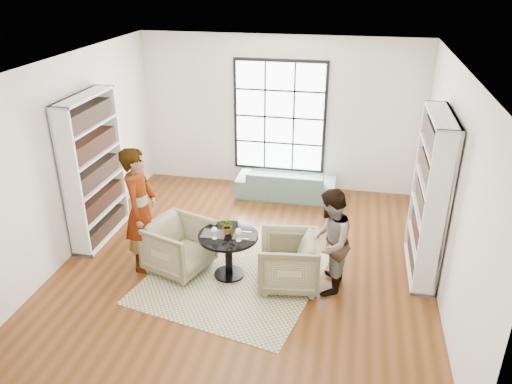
% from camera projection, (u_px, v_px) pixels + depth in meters
% --- Properties ---
extents(ground, '(6.00, 6.00, 0.00)m').
position_uv_depth(ground, '(248.00, 261.00, 7.69)').
color(ground, brown).
extents(room_shell, '(6.00, 6.01, 6.00)m').
position_uv_depth(room_shell, '(254.00, 173.00, 7.64)').
color(room_shell, silver).
rests_on(room_shell, ground).
extents(rug, '(2.79, 2.79, 0.01)m').
position_uv_depth(rug, '(233.00, 278.00, 7.28)').
color(rug, '#BFB28F').
rests_on(rug, ground).
extents(pedestal_table, '(0.86, 0.86, 0.69)m').
position_uv_depth(pedestal_table, '(228.00, 246.00, 7.14)').
color(pedestal_table, black).
rests_on(pedestal_table, ground).
extents(sofa, '(1.91, 0.75, 0.56)m').
position_uv_depth(sofa, '(286.00, 183.00, 9.71)').
color(sofa, slate).
rests_on(sofa, ground).
extents(armchair_left, '(1.08, 1.07, 0.78)m').
position_uv_depth(armchair_left, '(179.00, 246.00, 7.35)').
color(armchair_left, tan).
rests_on(armchair_left, ground).
extents(armchair_right, '(0.94, 0.92, 0.77)m').
position_uv_depth(armchair_right, '(288.00, 261.00, 6.99)').
color(armchair_right, '#C2B58B').
rests_on(armchair_right, ground).
extents(person_left, '(0.50, 0.72, 1.89)m').
position_uv_depth(person_left, '(141.00, 209.00, 7.22)').
color(person_left, gray).
rests_on(person_left, ground).
extents(person_right, '(0.63, 0.78, 1.52)m').
position_uv_depth(person_right, '(329.00, 242.00, 6.74)').
color(person_right, gray).
rests_on(person_right, ground).
extents(placemat_left, '(0.35, 0.28, 0.01)m').
position_uv_depth(placemat_left, '(214.00, 234.00, 7.08)').
color(placemat_left, '#282623').
rests_on(placemat_left, pedestal_table).
extents(placemat_right, '(0.35, 0.28, 0.01)m').
position_uv_depth(placemat_right, '(245.00, 236.00, 7.03)').
color(placemat_right, '#282623').
rests_on(placemat_right, pedestal_table).
extents(cutlery_left, '(0.15, 0.23, 0.01)m').
position_uv_depth(cutlery_left, '(214.00, 233.00, 7.08)').
color(cutlery_left, silver).
rests_on(cutlery_left, placemat_left).
extents(cutlery_right, '(0.15, 0.23, 0.01)m').
position_uv_depth(cutlery_right, '(245.00, 235.00, 7.03)').
color(cutlery_right, silver).
rests_on(cutlery_right, placemat_right).
extents(wine_glass_left, '(0.08, 0.08, 0.18)m').
position_uv_depth(wine_glass_left, '(214.00, 230.00, 6.91)').
color(wine_glass_left, silver).
rests_on(wine_glass_left, pedestal_table).
extents(wine_glass_right, '(0.09, 0.09, 0.19)m').
position_uv_depth(wine_glass_right, '(238.00, 232.00, 6.85)').
color(wine_glass_right, silver).
rests_on(wine_glass_right, pedestal_table).
extents(flower_centerpiece, '(0.21, 0.19, 0.23)m').
position_uv_depth(flower_centerpiece, '(228.00, 226.00, 7.06)').
color(flower_centerpiece, gray).
rests_on(flower_centerpiece, pedestal_table).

